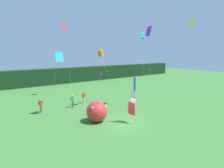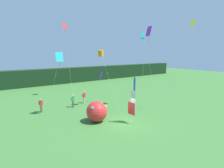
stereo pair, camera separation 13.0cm
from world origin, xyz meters
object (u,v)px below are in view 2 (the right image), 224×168
at_px(person_far_left, 84,97).
at_px(person_mid_field, 41,105).
at_px(kite_red_diamond_0, 65,31).
at_px(kite_purple_diamond_5, 101,76).
at_px(kite_orange_box_1, 101,53).
at_px(kite_cyan_box_2, 143,36).
at_px(kite_yellow_diamond_6, 190,30).
at_px(kite_cyan_diamond_4, 59,59).
at_px(banner_flag, 133,101).
at_px(person_near_banner, 73,101).
at_px(inflatable_balloon, 97,112).
at_px(kite_purple_diamond_3, 148,35).

bearing_deg(person_far_left, person_mid_field, -174.73).
bearing_deg(kite_red_diamond_0, kite_purple_diamond_5, -68.80).
bearing_deg(kite_orange_box_1, kite_cyan_box_2, -34.00).
distance_m(kite_cyan_box_2, kite_yellow_diamond_6, 5.40).
bearing_deg(kite_yellow_diamond_6, kite_orange_box_1, 128.74).
bearing_deg(kite_cyan_diamond_4, banner_flag, -53.05).
distance_m(kite_red_diamond_0, kite_cyan_diamond_4, 9.88).
height_order(person_near_banner, kite_cyan_diamond_4, kite_cyan_diamond_4).
distance_m(person_near_banner, kite_orange_box_1, 6.84).
bearing_deg(kite_orange_box_1, person_near_banner, 148.96).
bearing_deg(kite_red_diamond_0, inflatable_balloon, -99.79).
height_order(kite_red_diamond_0, kite_cyan_diamond_4, kite_red_diamond_0).
bearing_deg(kite_purple_diamond_3, person_mid_field, 137.99).
height_order(person_far_left, kite_cyan_diamond_4, kite_cyan_diamond_4).
height_order(person_far_left, kite_yellow_diamond_6, kite_yellow_diamond_6).
relative_size(kite_red_diamond_0, kite_purple_diamond_3, 1.17).
distance_m(kite_orange_box_1, kite_purple_diamond_5, 3.65).
relative_size(person_far_left, kite_cyan_box_2, 0.18).
relative_size(banner_flag, kite_purple_diamond_3, 0.49).
xyz_separation_m(person_mid_field, kite_orange_box_1, (6.85, -2.20, 5.86)).
relative_size(person_near_banner, kite_orange_box_1, 0.23).
xyz_separation_m(person_near_banner, kite_cyan_box_2, (7.27, -4.68, 7.88)).
distance_m(kite_purple_diamond_3, kite_yellow_diamond_6, 4.78).
bearing_deg(person_far_left, inflatable_balloon, -108.42).
distance_m(person_far_left, kite_red_diamond_0, 10.39).
relative_size(person_far_left, kite_yellow_diamond_6, 0.16).
height_order(person_mid_field, kite_cyan_box_2, kite_cyan_box_2).
relative_size(banner_flag, kite_purple_diamond_5, 1.09).
height_order(person_far_left, kite_purple_diamond_3, kite_purple_diamond_3).
height_order(banner_flag, kite_yellow_diamond_6, kite_yellow_diamond_6).
relative_size(person_near_banner, kite_cyan_box_2, 0.18).
bearing_deg(kite_cyan_diamond_4, kite_orange_box_1, 3.86).
relative_size(person_mid_field, inflatable_balloon, 0.75).
bearing_deg(person_far_left, kite_purple_diamond_5, -25.86).
bearing_deg(banner_flag, inflatable_balloon, 135.60).
xyz_separation_m(banner_flag, person_mid_field, (-6.11, 8.85, -1.36)).
relative_size(person_mid_field, kite_cyan_box_2, 0.18).
xyz_separation_m(person_near_banner, kite_yellow_diamond_6, (9.33, -9.66, 8.27)).
distance_m(inflatable_balloon, kite_orange_box_1, 7.76).
relative_size(inflatable_balloon, kite_cyan_diamond_4, 0.31).
distance_m(person_mid_field, kite_purple_diamond_3, 14.20).
distance_m(banner_flag, person_far_left, 9.48).
xyz_separation_m(inflatable_balloon, kite_red_diamond_0, (2.04, 11.83, 8.98)).
bearing_deg(kite_red_diamond_0, person_mid_field, -135.63).
bearing_deg(person_mid_field, kite_purple_diamond_5, -3.26).
relative_size(kite_red_diamond_0, kite_cyan_box_2, 1.21).
distance_m(person_far_left, kite_cyan_box_2, 10.98).
relative_size(person_mid_field, kite_purple_diamond_3, 0.17).
bearing_deg(kite_orange_box_1, banner_flag, -96.35).
bearing_deg(inflatable_balloon, kite_cyan_box_2, 9.80).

